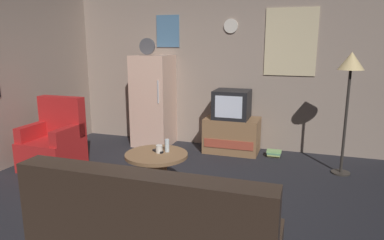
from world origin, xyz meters
name	(u,v)px	position (x,y,z in m)	size (l,w,h in m)	color
ground_plane	(164,206)	(0.00, 0.00, 0.00)	(12.00, 12.00, 0.00)	#232328
wall_with_art	(221,70)	(0.01, 2.45, 1.26)	(5.20, 0.12, 2.52)	gray
fridge	(153,101)	(-1.05, 2.10, 0.75)	(0.60, 0.62, 1.77)	beige
tv_stand	(232,135)	(0.29, 2.10, 0.27)	(0.84, 0.53, 0.55)	#8E6642
crt_tv	(232,104)	(0.28, 2.10, 0.77)	(0.54, 0.51, 0.44)	black
standing_lamp	(350,71)	(1.87, 1.61, 1.36)	(0.32, 0.32, 1.59)	#332D28
coffee_table	(157,172)	(-0.22, 0.33, 0.23)	(0.72, 0.72, 0.46)	#8E6642
wine_glass	(167,146)	(-0.12, 0.42, 0.54)	(0.05, 0.05, 0.15)	silver
mug_ceramic_white	(159,149)	(-0.20, 0.36, 0.51)	(0.08, 0.08, 0.09)	silver
remote_control	(158,151)	(-0.22, 0.38, 0.47)	(0.15, 0.04, 0.02)	black
armchair	(54,143)	(-1.91, 0.66, 0.34)	(0.68, 0.68, 0.96)	red
book_stack	(274,153)	(0.96, 2.04, 0.05)	(0.22, 0.17, 0.10)	#978E55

